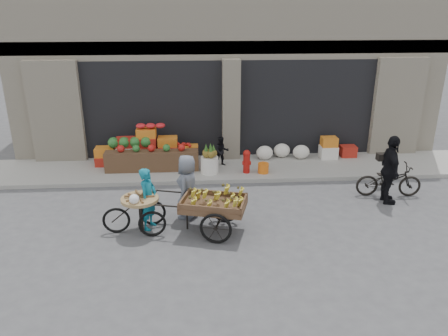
{
  "coord_description": "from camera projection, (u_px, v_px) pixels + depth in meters",
  "views": [
    {
      "loc": [
        -1.15,
        -8.57,
        4.88
      ],
      "look_at": [
        -0.47,
        1.39,
        1.1
      ],
      "focal_mm": 35.0,
      "sensor_mm": 36.0,
      "label": 1
    }
  ],
  "objects": [
    {
      "name": "vendor_grey",
      "position": [
        187.0,
        187.0,
        10.38
      ],
      "size": [
        0.7,
        0.88,
        1.57
      ],
      "primitive_type": "imported",
      "rotation": [
        0.0,
        0.0,
        -1.86
      ],
      "color": "slate",
      "rests_on": "ground"
    },
    {
      "name": "fruit_display",
      "position": [
        153.0,
        148.0,
        13.48
      ],
      "size": [
        3.1,
        1.12,
        1.24
      ],
      "color": "#A62117",
      "rests_on": "sidewalk"
    },
    {
      "name": "ground",
      "position": [
        249.0,
        235.0,
        9.79
      ],
      "size": [
        80.0,
        80.0,
        0.0
      ],
      "primitive_type": "plane",
      "color": "#424244",
      "rests_on": "ground"
    },
    {
      "name": "tricycle_cart",
      "position": [
        140.0,
        209.0,
        9.77
      ],
      "size": [
        1.44,
        0.9,
        0.95
      ],
      "rotation": [
        0.0,
        0.0,
        0.07
      ],
      "color": "#9E7F51",
      "rests_on": "ground"
    },
    {
      "name": "orange_bucket",
      "position": [
        263.0,
        168.0,
        13.01
      ],
      "size": [
        0.32,
        0.32,
        0.3
      ],
      "primitive_type": "cylinder",
      "color": "orange",
      "rests_on": "sidewalk"
    },
    {
      "name": "fire_hydrant",
      "position": [
        247.0,
        160.0,
        12.95
      ],
      "size": [
        0.22,
        0.22,
        0.71
      ],
      "color": "#A5140F",
      "rests_on": "sidewalk"
    },
    {
      "name": "seated_person",
      "position": [
        222.0,
        151.0,
        13.48
      ],
      "size": [
        0.51,
        0.43,
        0.93
      ],
      "primitive_type": "imported",
      "rotation": [
        0.0,
        0.0,
        0.17
      ],
      "color": "black",
      "rests_on": "sidewalk"
    },
    {
      "name": "building",
      "position": [
        225.0,
        47.0,
        16.09
      ],
      "size": [
        14.0,
        6.45,
        7.0
      ],
      "color": "beige",
      "rests_on": "ground"
    },
    {
      "name": "vendor_woman",
      "position": [
        148.0,
        199.0,
        9.87
      ],
      "size": [
        0.52,
        0.62,
        1.46
      ],
      "primitive_type": "imported",
      "rotation": [
        0.0,
        0.0,
        1.21
      ],
      "color": "#106A81",
      "rests_on": "ground"
    },
    {
      "name": "banana_cart",
      "position": [
        211.0,
        202.0,
        9.7
      ],
      "size": [
        2.56,
        1.54,
        1.0
      ],
      "rotation": [
        0.0,
        0.0,
        -0.27
      ],
      "color": "brown",
      "rests_on": "ground"
    },
    {
      "name": "right_bay_goods",
      "position": [
        312.0,
        150.0,
        14.2
      ],
      "size": [
        3.35,
        0.6,
        0.7
      ],
      "color": "silver",
      "rests_on": "sidewalk"
    },
    {
      "name": "sidewalk",
      "position": [
        233.0,
        168.0,
        13.59
      ],
      "size": [
        18.0,
        2.2,
        0.12
      ],
      "primitive_type": "cube",
      "color": "gray",
      "rests_on": "ground"
    },
    {
      "name": "pineapple_bin",
      "position": [
        210.0,
        165.0,
        12.97
      ],
      "size": [
        0.52,
        0.52,
        0.5
      ],
      "primitive_type": "cylinder",
      "color": "silver",
      "rests_on": "sidewalk"
    },
    {
      "name": "bicycle",
      "position": [
        389.0,
        180.0,
        11.64
      ],
      "size": [
        1.77,
        0.76,
        0.9
      ],
      "primitive_type": "imported",
      "rotation": [
        0.0,
        0.0,
        1.47
      ],
      "color": "black",
      "rests_on": "ground"
    },
    {
      "name": "cyclist",
      "position": [
        390.0,
        170.0,
        11.09
      ],
      "size": [
        0.54,
        1.09,
        1.8
      ],
      "primitive_type": "imported",
      "rotation": [
        0.0,
        0.0,
        1.47
      ],
      "color": "black",
      "rests_on": "ground"
    }
  ]
}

